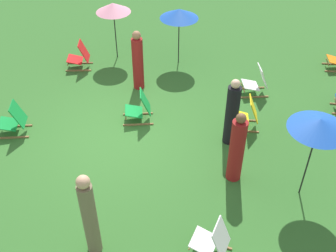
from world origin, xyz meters
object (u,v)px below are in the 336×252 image
at_px(deckchair_8, 212,241).
at_px(umbrella_1, 179,14).
at_px(deckchair_7, 256,82).
at_px(deckchair_4, 140,108).
at_px(person_2, 138,62).
at_px(deckchair_1, 247,114).
at_px(deckchair_3, 14,120).
at_px(deckchair_6, 80,56).
at_px(person_0, 237,149).
at_px(umbrella_2, 319,124).
at_px(person_1, 232,114).
at_px(umbrella_0, 113,8).
at_px(person_3, 89,216).

height_order(deckchair_8, umbrella_1, umbrella_1).
bearing_deg(umbrella_1, deckchair_7, 65.02).
xyz_separation_m(deckchair_4, deckchair_7, (-1.88, 2.74, 0.00)).
bearing_deg(deckchair_8, person_2, -140.26).
relative_size(deckchair_1, deckchair_3, 0.96).
height_order(deckchair_6, person_0, person_0).
xyz_separation_m(deckchair_4, umbrella_2, (1.58, 3.92, 1.46)).
height_order(deckchair_3, person_1, person_1).
relative_size(deckchair_7, person_1, 0.50).
distance_m(deckchair_3, deckchair_4, 3.04).
height_order(umbrella_0, person_2, umbrella_0).
relative_size(deckchair_7, umbrella_0, 0.49).
xyz_separation_m(deckchair_6, person_1, (2.33, 4.75, 0.44)).
xyz_separation_m(deckchair_1, person_3, (4.20, -2.33, 0.55)).
relative_size(deckchair_6, deckchair_8, 1.03).
height_order(deckchair_6, umbrella_1, umbrella_1).
distance_m(deckchair_1, deckchair_6, 5.35).
xyz_separation_m(deckchair_8, umbrella_1, (-6.46, -2.02, 1.21)).
bearing_deg(deckchair_4, person_3, -13.37).
bearing_deg(person_0, person_2, -64.40).
bearing_deg(person_0, deckchair_4, -50.36).
xyz_separation_m(umbrella_0, person_1, (3.16, 3.88, -0.81)).
distance_m(deckchair_1, umbrella_1, 3.70).
relative_size(deckchair_6, person_2, 0.50).
distance_m(umbrella_2, person_0, 1.73).
bearing_deg(person_3, person_0, -53.10).
distance_m(deckchair_1, deckchair_4, 2.64).
bearing_deg(umbrella_1, umbrella_2, 38.00).
xyz_separation_m(umbrella_0, person_2, (1.45, 1.14, -0.81)).
distance_m(deckchair_1, deckchair_7, 1.53).
xyz_separation_m(deckchair_6, deckchair_7, (0.16, 5.20, 0.00)).
xyz_separation_m(deckchair_1, deckchair_4, (0.35, -2.62, 0.00)).
bearing_deg(person_3, umbrella_0, 5.57).
distance_m(deckchair_1, person_3, 4.84).
bearing_deg(person_0, person_3, 26.56).
relative_size(deckchair_8, umbrella_0, 0.47).
distance_m(deckchair_8, umbrella_1, 6.88).
bearing_deg(deckchair_6, umbrella_1, 93.96).
bearing_deg(umbrella_1, person_1, 30.66).
distance_m(deckchair_8, person_3, 2.18).
relative_size(umbrella_1, umbrella_2, 0.88).
bearing_deg(deckchair_8, umbrella_0, -138.22).
distance_m(deckchair_4, umbrella_1, 3.26).
bearing_deg(deckchair_6, umbrella_0, 118.74).
xyz_separation_m(deckchair_1, deckchair_3, (1.54, -5.41, 0.00)).
distance_m(deckchair_1, umbrella_0, 5.06).
bearing_deg(umbrella_2, deckchair_1, -146.12).
bearing_deg(deckchair_7, person_0, -21.55).
bearing_deg(deckchair_4, umbrella_0, -168.48).
xyz_separation_m(deckchair_3, umbrella_1, (-4.19, 3.13, 1.21)).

